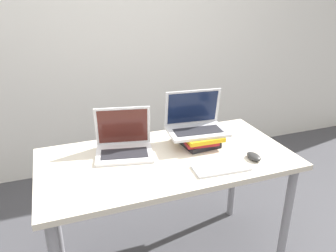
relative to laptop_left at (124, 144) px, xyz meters
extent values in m
cube|color=silver|center=(0.21, 1.27, 0.55)|extent=(8.00, 0.05, 2.70)
cube|color=beige|center=(0.21, -0.13, -0.07)|extent=(1.37, 0.70, 0.03)
cylinder|color=gray|center=(0.83, -0.42, -0.44)|extent=(0.05, 0.05, 0.72)
cylinder|color=gray|center=(-0.42, 0.16, -0.44)|extent=(0.05, 0.05, 0.72)
cylinder|color=gray|center=(0.83, 0.16, -0.44)|extent=(0.05, 0.05, 0.72)
cube|color=silver|center=(-0.01, -0.03, -0.04)|extent=(0.35, 0.29, 0.02)
cube|color=#232328|center=(-0.01, -0.05, -0.03)|extent=(0.27, 0.17, 0.00)
cube|color=silver|center=(0.01, 0.07, 0.08)|extent=(0.31, 0.10, 0.23)
cube|color=#4C1E19|center=(0.01, 0.06, 0.08)|extent=(0.28, 0.09, 0.21)
cube|color=black|center=(0.43, -0.05, -0.04)|extent=(0.21, 0.23, 0.03)
cube|color=maroon|center=(0.43, -0.04, -0.01)|extent=(0.21, 0.25, 0.02)
cube|color=gold|center=(0.44, -0.05, 0.01)|extent=(0.22, 0.24, 0.02)
cube|color=silver|center=(0.43, -0.04, 0.03)|extent=(0.36, 0.25, 0.02)
cube|color=#232328|center=(0.42, -0.06, 0.04)|extent=(0.29, 0.14, 0.00)
cube|color=silver|center=(0.43, 0.05, 0.15)|extent=(0.34, 0.07, 0.22)
cube|color=#0F1938|center=(0.43, 0.04, 0.15)|extent=(0.30, 0.06, 0.19)
cube|color=silver|center=(0.42, -0.35, -0.04)|extent=(0.29, 0.14, 0.01)
cube|color=silver|center=(0.42, -0.35, -0.04)|extent=(0.27, 0.12, 0.00)
ellipsoid|color=#2D2D2D|center=(0.63, -0.32, -0.03)|extent=(0.06, 0.10, 0.03)
camera|label=1|loc=(-0.34, -1.62, 0.79)|focal=35.00mm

